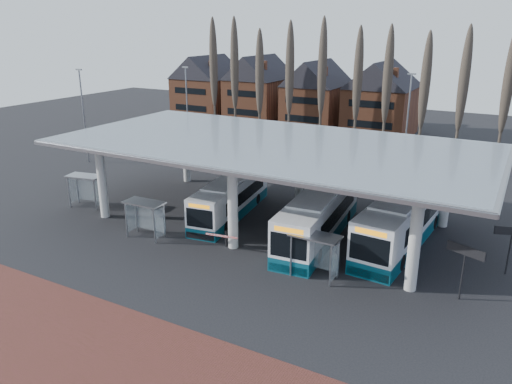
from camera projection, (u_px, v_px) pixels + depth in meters
The scene contains 17 objects.
ground at pixel (213, 261), 32.41m from camera, with size 140.00×140.00×0.00m, color black.
brick_strip at pixel (66, 366), 22.45m from camera, with size 70.00×10.00×0.03m, color #582823.
station_canopy at pixel (271, 150), 37.24m from camera, with size 32.00×16.00×6.34m.
poplar_row at pixel (371, 78), 57.01m from camera, with size 45.10×1.10×14.50m.
townhouse_row at pixel (287, 86), 74.26m from camera, with size 36.80×10.30×12.25m.
lamp_post_a at pixel (187, 110), 57.22m from camera, with size 0.80×0.16×10.17m.
lamp_post_b at pixel (407, 123), 49.55m from camera, with size 0.80×0.16×10.17m.
lamp_post_d at pixel (84, 114), 54.24m from camera, with size 0.80×0.16×10.17m.
bus_1 at pixel (231, 198), 39.99m from camera, with size 3.91×11.23×3.06m.
bus_2 at pixel (319, 216), 35.62m from camera, with size 3.76×12.72×3.48m.
bus_3 at pixel (403, 219), 34.76m from camera, with size 3.71×13.29×3.65m.
shelter_0 at pixel (86, 183), 41.77m from camera, with size 3.17×2.03×2.72m.
shelter_1 at pixel (146, 211), 35.63m from camera, with size 2.98×1.59×2.71m.
shelter_2 at pixel (316, 246), 29.89m from camera, with size 3.02×1.57×2.77m.
info_sign_0 at pixel (465, 255), 27.08m from camera, with size 2.09×0.91×3.27m.
info_sign_1 at pixel (512, 235), 29.94m from camera, with size 2.02×0.84×3.15m.
barrier at pixel (223, 237), 33.95m from camera, with size 2.32×0.80×1.16m.
Camera 1 is at (16.58, -24.31, 14.59)m, focal length 35.00 mm.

